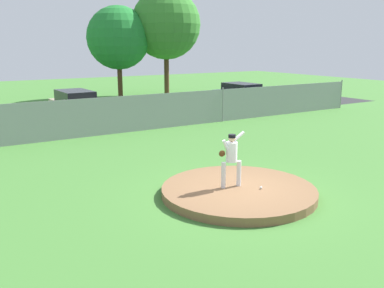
{
  "coord_description": "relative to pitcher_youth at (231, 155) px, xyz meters",
  "views": [
    {
      "loc": [
        -7.14,
        -8.96,
        4.2
      ],
      "look_at": [
        -0.18,
        2.25,
        1.09
      ],
      "focal_mm": 39.13,
      "sensor_mm": 36.0,
      "label": 1
    }
  ],
  "objects": [
    {
      "name": "ground_plane",
      "position": [
        0.17,
        5.84,
        -1.19
      ],
      "size": [
        80.0,
        80.0,
        0.0
      ],
      "primitive_type": "plane",
      "color": "#427A33"
    },
    {
      "name": "asphalt_strip",
      "position": [
        0.17,
        14.34,
        -1.18
      ],
      "size": [
        44.0,
        7.0,
        0.01
      ],
      "primitive_type": "cube",
      "color": "#2B2B2D",
      "rests_on": "ground_plane"
    },
    {
      "name": "pitchers_mound",
      "position": [
        0.17,
        -0.16,
        -1.07
      ],
      "size": [
        4.43,
        4.43,
        0.24
      ],
      "primitive_type": "cylinder",
      "color": "brown",
      "rests_on": "ground_plane"
    },
    {
      "name": "pitcher_youth",
      "position": [
        0.0,
        0.0,
        0.0
      ],
      "size": [
        0.82,
        0.32,
        1.61
      ],
      "color": "silver",
      "rests_on": "pitchers_mound"
    },
    {
      "name": "baseball",
      "position": [
        0.62,
        -0.6,
        -0.91
      ],
      "size": [
        0.07,
        0.07,
        0.07
      ],
      "primitive_type": "sphere",
      "color": "white",
      "rests_on": "pitchers_mound"
    },
    {
      "name": "chainlink_fence",
      "position": [
        0.17,
        9.84,
        -0.28
      ],
      "size": [
        33.38,
        0.07,
        1.91
      ],
      "color": "gray",
      "rests_on": "ground_plane"
    },
    {
      "name": "parked_car_navy",
      "position": [
        11.66,
        14.27,
        -0.41
      ],
      "size": [
        1.95,
        4.73,
        1.6
      ],
      "color": "#161E4C",
      "rests_on": "ground_plane"
    },
    {
      "name": "parked_car_champagne",
      "position": [
        -0.06,
        14.73,
        -0.37
      ],
      "size": [
        1.95,
        4.82,
        1.69
      ],
      "color": "tan",
      "rests_on": "ground_plane"
    },
    {
      "name": "traffic_cone_orange",
      "position": [
        -1.73,
        16.0,
        -0.93
      ],
      "size": [
        0.4,
        0.4,
        0.55
      ],
      "color": "orange",
      "rests_on": "asphalt_strip"
    },
    {
      "name": "tree_broad_left",
      "position": [
        6.14,
        23.13,
        3.59
      ],
      "size": [
        5.01,
        5.01,
        7.29
      ],
      "color": "#4C331E",
      "rests_on": "ground_plane"
    },
    {
      "name": "tree_bushy_near",
      "position": [
        9.98,
        22.26,
        4.68
      ],
      "size": [
        5.69,
        5.69,
        8.72
      ],
      "color": "#4C331E",
      "rests_on": "ground_plane"
    }
  ]
}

